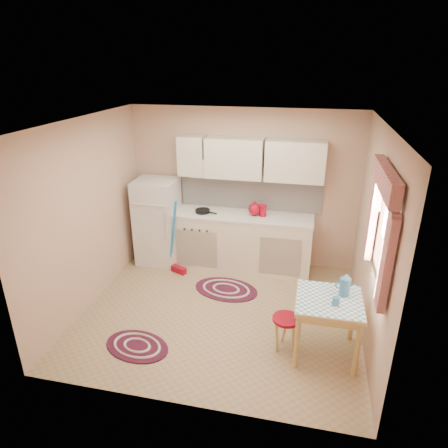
{
  "coord_description": "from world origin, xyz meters",
  "views": [
    {
      "loc": [
        1.02,
        -4.39,
        3.16
      ],
      "look_at": [
        -0.01,
        0.25,
        1.18
      ],
      "focal_mm": 32.0,
      "sensor_mm": 36.0,
      "label": 1
    }
  ],
  "objects": [
    {
      "name": "rug_left",
      "position": [
        -0.81,
        -0.9,
        0.01
      ],
      "size": [
        0.91,
        0.71,
        0.02
      ],
      "primitive_type": null,
      "rotation": [
        0.0,
        0.0,
        -0.24
      ],
      "color": "maroon",
      "rests_on": "ground"
    },
    {
      "name": "frying_pan",
      "position": [
        -0.57,
        1.25,
        0.94
      ],
      "size": [
        0.29,
        0.29,
        0.05
      ],
      "primitive_type": "cylinder",
      "rotation": [
        0.0,
        0.0,
        -0.3
      ],
      "color": "black",
      "rests_on": "countertop"
    },
    {
      "name": "broom",
      "position": [
        -0.89,
        0.9,
        0.6
      ],
      "size": [
        0.3,
        0.23,
        1.2
      ],
      "primitive_type": null,
      "rotation": [
        0.0,
        0.0,
        -0.44
      ],
      "color": "blue",
      "rests_on": "ground"
    },
    {
      "name": "countertop",
      "position": [
        0.01,
        1.3,
        0.9
      ],
      "size": [
        2.27,
        0.62,
        0.04
      ],
      "primitive_type": "cube",
      "color": "silver",
      "rests_on": "base_cabinets"
    },
    {
      "name": "stool",
      "position": [
        0.9,
        -0.54,
        0.21
      ],
      "size": [
        0.34,
        0.34,
        0.42
      ],
      "primitive_type": "cylinder",
      "rotation": [
        0.0,
        0.0,
        0.08
      ],
      "color": "maroon",
      "rests_on": "ground"
    },
    {
      "name": "mug",
      "position": [
        1.4,
        -0.63,
        0.77
      ],
      "size": [
        0.08,
        0.08,
        0.1
      ],
      "primitive_type": "cylinder",
      "rotation": [
        0.0,
        0.0,
        -0.11
      ],
      "color": "teal",
      "rests_on": "table"
    },
    {
      "name": "room_shell",
      "position": [
        0.16,
        0.24,
        1.6
      ],
      "size": [
        3.64,
        3.6,
        2.52
      ],
      "color": "tan",
      "rests_on": "ground"
    },
    {
      "name": "rug_center",
      "position": [
        -0.04,
        0.56,
        0.01
      ],
      "size": [
        1.04,
        0.78,
        0.02
      ],
      "primitive_type": null,
      "rotation": [
        0.0,
        0.0,
        -0.16
      ],
      "color": "maroon",
      "rests_on": "ground"
    },
    {
      "name": "table",
      "position": [
        1.35,
        -0.53,
        0.36
      ],
      "size": [
        0.72,
        0.72,
        0.72
      ],
      "primitive_type": "cube",
      "color": "#D6B86B",
      "rests_on": "ground"
    },
    {
      "name": "coffee_pot",
      "position": [
        1.5,
        -0.41,
        0.86
      ],
      "size": [
        0.16,
        0.15,
        0.29
      ],
      "primitive_type": null,
      "rotation": [
        0.0,
        0.0,
        -0.18
      ],
      "color": "teal",
      "rests_on": "table"
    },
    {
      "name": "fridge",
      "position": [
        -1.34,
        1.25,
        0.7
      ],
      "size": [
        0.65,
        0.6,
        1.4
      ],
      "primitive_type": "cube",
      "color": "silver",
      "rests_on": "ground"
    },
    {
      "name": "red_kettle",
      "position": [
        0.24,
        1.3,
        1.03
      ],
      "size": [
        0.27,
        0.26,
        0.21
      ],
      "primitive_type": null,
      "rotation": [
        0.0,
        0.0,
        0.4
      ],
      "color": "maroon",
      "rests_on": "countertop"
    },
    {
      "name": "red_canister",
      "position": [
        0.37,
        1.3,
        1.0
      ],
      "size": [
        0.14,
        0.14,
        0.16
      ],
      "primitive_type": "cylinder",
      "rotation": [
        0.0,
        0.0,
        0.42
      ],
      "color": "maroon",
      "rests_on": "countertop"
    },
    {
      "name": "base_cabinets",
      "position": [
        0.01,
        1.3,
        0.44
      ],
      "size": [
        2.25,
        0.6,
        0.88
      ],
      "primitive_type": "cube",
      "color": "beige",
      "rests_on": "ground"
    }
  ]
}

